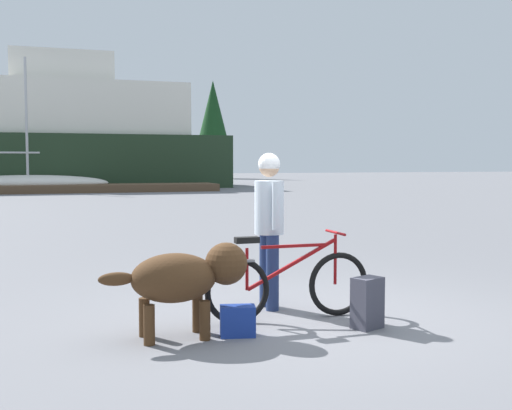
% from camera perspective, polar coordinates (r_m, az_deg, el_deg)
% --- Properties ---
extents(ground_plane, '(160.00, 160.00, 0.00)m').
position_cam_1_polar(ground_plane, '(6.58, 4.29, -10.16)').
color(ground_plane, slate).
extents(bicycle, '(1.76, 0.44, 0.89)m').
position_cam_1_polar(bicycle, '(6.43, 2.89, -7.16)').
color(bicycle, black).
rests_on(bicycle, ground_plane).
extents(person_cyclist, '(0.32, 0.53, 1.70)m').
position_cam_1_polar(person_cyclist, '(6.84, 1.19, -0.96)').
color(person_cyclist, navy).
rests_on(person_cyclist, ground_plane).
extents(dog, '(1.36, 0.53, 0.86)m').
position_cam_1_polar(dog, '(5.79, -6.41, -6.47)').
color(dog, '#472D19').
rests_on(dog, ground_plane).
extents(backpack, '(0.33, 0.29, 0.49)m').
position_cam_1_polar(backpack, '(6.22, 10.04, -8.71)').
color(backpack, '#3F3F4C').
rests_on(backpack, ground_plane).
extents(handbag_pannier, '(0.35, 0.25, 0.28)m').
position_cam_1_polar(handbag_pannier, '(5.88, -1.67, -10.45)').
color(handbag_pannier, navy).
rests_on(handbag_pannier, ground_plane).
extents(dock_pier, '(17.40, 2.70, 0.40)m').
position_cam_1_polar(dock_pier, '(34.61, -17.96, 1.41)').
color(dock_pier, brown).
rests_on(dock_pier, ground_plane).
extents(ferry_boat, '(24.81, 7.58, 8.83)m').
position_cam_1_polar(ferry_boat, '(41.24, -20.37, 5.78)').
color(ferry_boat, '#1E331E').
rests_on(ferry_boat, ground_plane).
extents(sailboat_moored, '(8.47, 2.37, 7.18)m').
position_cam_1_polar(sailboat_moored, '(36.03, -19.94, 1.90)').
color(sailboat_moored, silver).
rests_on(sailboat_moored, ground_plane).
extents(pine_tree_center, '(3.10, 3.10, 11.54)m').
position_cam_1_polar(pine_tree_center, '(58.23, -15.49, 9.26)').
color(pine_tree_center, '#4C331E').
rests_on(pine_tree_center, ground_plane).
extents(pine_tree_far_right, '(3.40, 3.40, 9.45)m').
position_cam_1_polar(pine_tree_far_right, '(61.53, -3.91, 8.04)').
color(pine_tree_far_right, '#4C331E').
rests_on(pine_tree_far_right, ground_plane).
extents(pine_tree_mid_back, '(3.16, 3.16, 9.39)m').
position_cam_1_polar(pine_tree_mid_back, '(64.37, -16.31, 7.95)').
color(pine_tree_mid_back, '#4C331E').
rests_on(pine_tree_mid_back, ground_plane).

